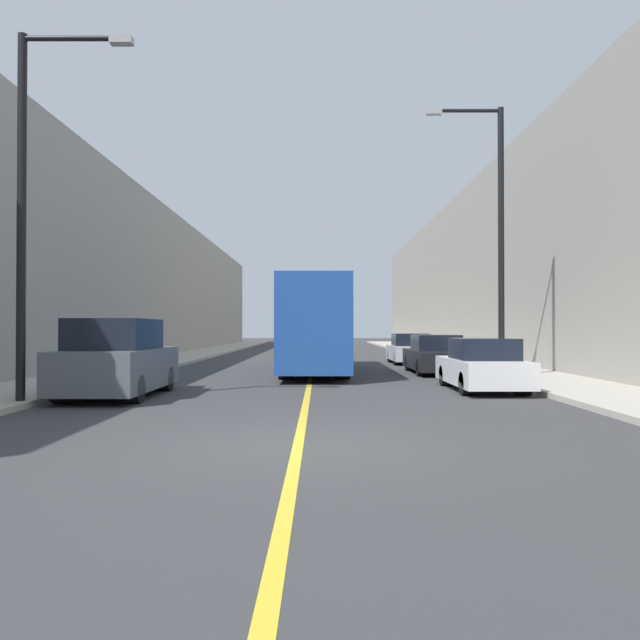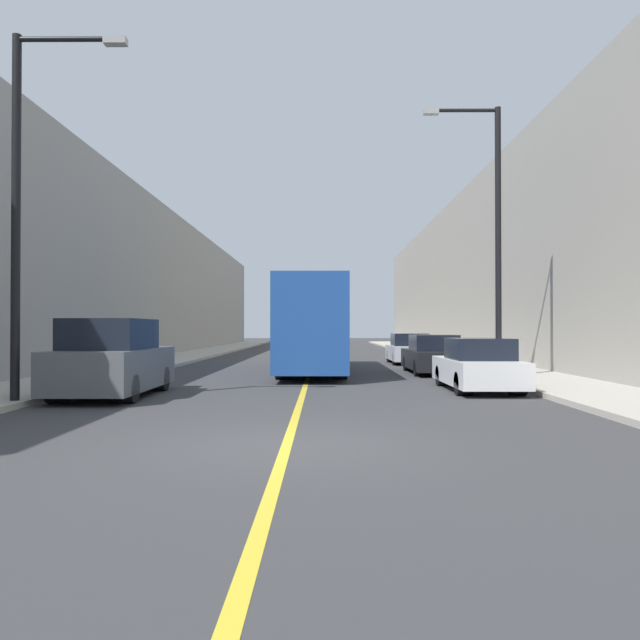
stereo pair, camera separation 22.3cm
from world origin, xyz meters
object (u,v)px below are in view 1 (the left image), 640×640
Objects in this scene: car_right_near at (480,367)px; car_right_far at (408,350)px; parked_suv_left at (115,361)px; bus at (313,325)px; car_right_mid at (433,356)px; street_lamp_left at (29,192)px; street_lamp_right at (493,226)px.

car_right_far is (-0.12, 13.13, 0.01)m from car_right_near.
parked_suv_left is 9.82m from car_right_near.
car_right_far is (4.61, 5.77, -1.19)m from bus.
car_right_mid is 6.60m from car_right_far.
car_right_near is (4.73, -7.36, -1.20)m from bus.
street_lamp_right is at bearing 28.78° from street_lamp_left.
parked_suv_left is 17.61m from car_right_far.
bus is 8.83m from car_right_near.
car_right_far reaches higher than car_right_near.
car_right_far is at bearing 57.09° from street_lamp_left.
bus reaches higher than car_right_far.
car_right_near is 1.04× the size of car_right_far.
bus is at bearing 169.90° from car_right_mid.
car_right_near is (9.68, 1.65, -0.25)m from parked_suv_left.
street_lamp_left reaches higher than car_right_far.
car_right_near is 0.54× the size of street_lamp_left.
car_right_near is 0.91× the size of car_right_mid.
car_right_far is at bearing 90.51° from car_right_near.
parked_suv_left is 0.56× the size of street_lamp_left.
car_right_near is at bearing -88.96° from car_right_mid.
car_right_mid is (-0.12, 6.54, 0.01)m from car_right_near.
parked_suv_left is 0.52× the size of street_lamp_right.
bus is at bearing -128.62° from car_right_far.
street_lamp_right is (1.25, 3.08, 4.47)m from car_right_near.
car_right_near is 5.57m from street_lamp_right.
street_lamp_right is at bearing 67.86° from car_right_near.
street_lamp_right reaches higher than car_right_far.
bus is 12.96m from street_lamp_left.
bus is 2.76× the size of car_right_far.
car_right_near is at bearing -57.26° from bus.
street_lamp_left reaches higher than car_right_near.
street_lamp_right is at bearing -35.57° from bus.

